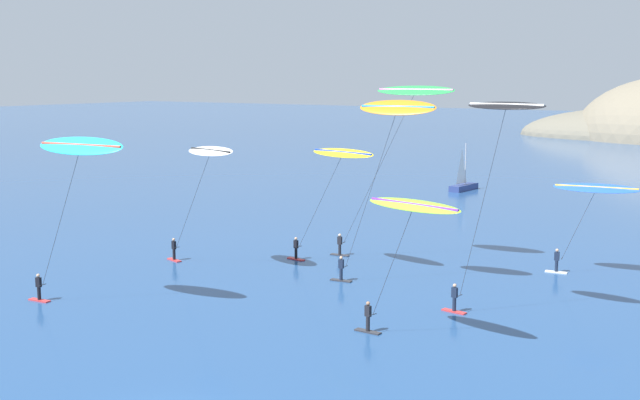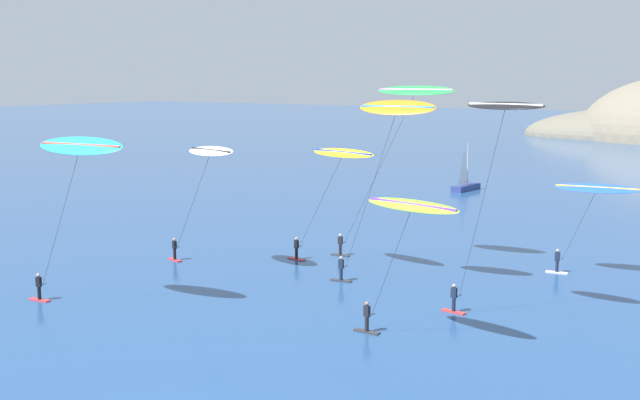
% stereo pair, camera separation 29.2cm
% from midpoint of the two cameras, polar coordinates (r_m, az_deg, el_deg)
% --- Properties ---
extents(sailboat_near, '(1.88, 5.95, 5.70)m').
position_cam_midpoint_polar(sailboat_near, '(98.49, 10.18, 1.08)').
color(sailboat_near, navy).
rests_on(sailboat_near, ground).
extents(kitesurfer_white, '(8.01, 2.88, 8.89)m').
position_cam_midpoint_polar(kitesurfer_white, '(56.10, -8.17, 2.87)').
color(kitesurfer_white, red).
rests_on(kitesurfer_white, ground).
extents(kitesurfer_cyan, '(7.91, 1.88, 10.25)m').
position_cam_midpoint_polar(kitesurfer_cyan, '(48.23, -17.03, 3.02)').
color(kitesurfer_cyan, red).
rests_on(kitesurfer_cyan, ground).
extents(kitesurfer_lime, '(6.55, 2.24, 7.56)m').
position_cam_midpoint_polar(kitesurfer_lime, '(40.50, 6.15, -1.17)').
color(kitesurfer_lime, '#2D2D33').
rests_on(kitesurfer_lime, ground).
extents(kitesurfer_yellow, '(8.36, 2.48, 8.70)m').
position_cam_midpoint_polar(kitesurfer_yellow, '(56.04, 1.17, 2.74)').
color(kitesurfer_yellow, red).
rests_on(kitesurfer_yellow, ground).
extents(kitesurfer_black, '(5.86, 1.49, 12.35)m').
position_cam_midpoint_polar(kitesurfer_black, '(44.89, 12.50, 4.97)').
color(kitesurfer_black, red).
rests_on(kitesurfer_black, ground).
extents(kitesurfer_orange, '(7.32, 1.67, 12.23)m').
position_cam_midpoint_polar(kitesurfer_orange, '(50.98, 5.02, 5.58)').
color(kitesurfer_orange, '#2D2D33').
rests_on(kitesurfer_orange, ground).
extents(kitesurfer_green, '(9.71, 2.04, 13.05)m').
position_cam_midpoint_polar(kitesurfer_green, '(57.94, 6.28, 6.97)').
color(kitesurfer_green, '#2D2D33').
rests_on(kitesurfer_green, ground).
extents(kitesurfer_blue, '(6.05, 2.34, 6.45)m').
position_cam_midpoint_polar(kitesurfer_blue, '(57.48, 18.73, 0.44)').
color(kitesurfer_blue, silver).
rests_on(kitesurfer_blue, ground).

